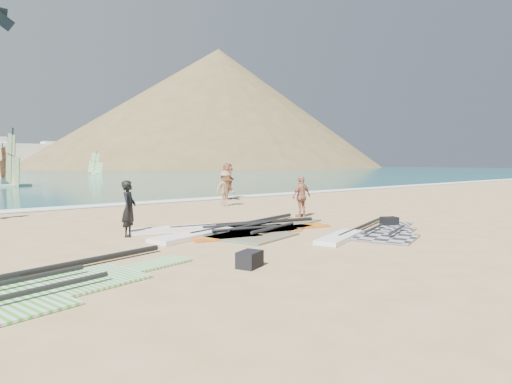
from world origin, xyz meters
TOP-DOWN VIEW (x-y plane):
  - ground at (0.00, 0.00)m, footprint 300.00×300.00m
  - surf_line at (0.00, 12.30)m, footprint 300.00×1.20m
  - headland_main at (85.00, 130.00)m, footprint 143.00×143.00m
  - headland_minor at (120.00, 140.00)m, footprint 70.00×70.00m
  - rig_grey at (1.05, -0.35)m, footprint 5.25×3.07m
  - rig_orange at (-1.44, 2.30)m, footprint 6.53×3.48m
  - rig_red at (-1.70, 2.90)m, footprint 6.02×3.03m
  - gear_bag_near at (-3.72, -1.11)m, footprint 0.60×0.53m
  - gear_bag_far at (3.04, 0.26)m, footprint 0.59×0.51m
  - person_wetsuit at (-4.12, 3.71)m, footprint 0.64×0.67m
  - beachgoer_mid at (2.57, 8.66)m, footprint 1.07×0.62m
  - beachgoer_back at (2.53, 3.68)m, footprint 0.91×0.41m
  - beachgoer_right at (4.74, 11.50)m, footprint 1.63×1.81m
  - windsurfer_left at (-2.01, 32.73)m, footprint 2.78×3.27m
  - windsurfer_centre at (0.84, 55.18)m, footprint 2.50×2.68m
  - windsurfer_right at (16.36, 67.04)m, footprint 2.13×2.11m

SIDE VIEW (x-z plane):
  - ground at x=0.00m, z-range 0.00..0.00m
  - surf_line at x=0.00m, z-range -0.02..0.02m
  - headland_main at x=85.00m, z-range -22.50..22.50m
  - headland_minor at x=120.00m, z-range -14.00..14.00m
  - rig_grey at x=1.05m, z-range -0.05..0.15m
  - rig_red at x=-1.70m, z-range -0.05..0.15m
  - rig_orange at x=-1.44m, z-range -0.05..0.15m
  - gear_bag_far at x=3.04m, z-range 0.00..0.30m
  - gear_bag_near at x=-3.72m, z-range 0.00..0.32m
  - beachgoer_back at x=2.53m, z-range 0.00..1.53m
  - person_wetsuit at x=-4.12m, z-range 0.00..1.54m
  - beachgoer_mid at x=2.57m, z-range 0.00..1.65m
  - beachgoer_right at x=4.74m, z-range 0.00..2.00m
  - windsurfer_right at x=16.36m, z-range -0.81..3.22m
  - windsurfer_centre at x=0.84m, z-range -0.93..3.53m
  - windsurfer_left at x=-2.01m, z-range -1.07..3.85m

